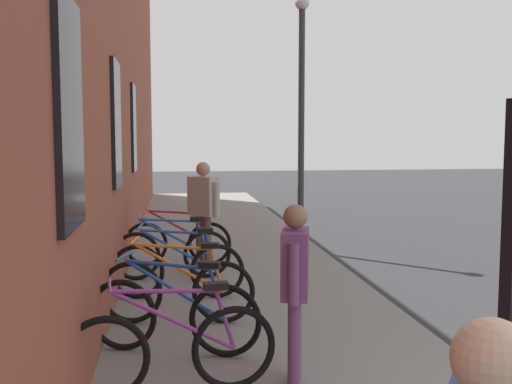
{
  "coord_description": "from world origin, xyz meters",
  "views": [
    {
      "loc": [
        -2.25,
        2.78,
        2.25
      ],
      "look_at": [
        3.79,
        1.92,
        1.67
      ],
      "focal_mm": 41.64,
      "sensor_mm": 36.0,
      "label": 1
    }
  ],
  "objects_px": {
    "bicycle_by_door": "(173,253)",
    "bicycle_beside_lamp": "(174,315)",
    "bicycle_end_of_row": "(172,350)",
    "pedestrian_by_facade": "(295,275)",
    "bicycle_nearest_sign": "(178,290)",
    "bicycle_mid_rack": "(178,269)",
    "street_lamp": "(301,98)",
    "pedestrian_crossing_street": "(203,203)",
    "bicycle_far_end": "(178,242)"
  },
  "relations": [
    {
      "from": "bicycle_end_of_row",
      "to": "pedestrian_by_facade",
      "type": "distance_m",
      "value": 1.19
    },
    {
      "from": "pedestrian_crossing_street",
      "to": "bicycle_mid_rack",
      "type": "bearing_deg",
      "value": 166.89
    },
    {
      "from": "pedestrian_crossing_street",
      "to": "street_lamp",
      "type": "relative_size",
      "value": 0.36
    },
    {
      "from": "bicycle_nearest_sign",
      "to": "bicycle_mid_rack",
      "type": "relative_size",
      "value": 1.0
    },
    {
      "from": "bicycle_by_door",
      "to": "bicycle_mid_rack",
      "type": "bearing_deg",
      "value": -176.43
    },
    {
      "from": "bicycle_far_end",
      "to": "pedestrian_crossing_street",
      "type": "relative_size",
      "value": 1.03
    },
    {
      "from": "bicycle_far_end",
      "to": "street_lamp",
      "type": "distance_m",
      "value": 3.77
    },
    {
      "from": "bicycle_end_of_row",
      "to": "bicycle_nearest_sign",
      "type": "height_order",
      "value": "same"
    },
    {
      "from": "bicycle_far_end",
      "to": "pedestrian_crossing_street",
      "type": "height_order",
      "value": "pedestrian_crossing_street"
    },
    {
      "from": "street_lamp",
      "to": "bicycle_far_end",
      "type": "bearing_deg",
      "value": 122.44
    },
    {
      "from": "pedestrian_by_facade",
      "to": "street_lamp",
      "type": "distance_m",
      "value": 6.83
    },
    {
      "from": "bicycle_by_door",
      "to": "street_lamp",
      "type": "relative_size",
      "value": 0.37
    },
    {
      "from": "bicycle_beside_lamp",
      "to": "bicycle_by_door",
      "type": "height_order",
      "value": "same"
    },
    {
      "from": "bicycle_by_door",
      "to": "bicycle_beside_lamp",
      "type": "bearing_deg",
      "value": -179.89
    },
    {
      "from": "bicycle_mid_rack",
      "to": "bicycle_end_of_row",
      "type": "bearing_deg",
      "value": 178.53
    },
    {
      "from": "bicycle_by_door",
      "to": "street_lamp",
      "type": "bearing_deg",
      "value": -45.41
    },
    {
      "from": "bicycle_end_of_row",
      "to": "bicycle_far_end",
      "type": "distance_m",
      "value": 5.0
    },
    {
      "from": "bicycle_beside_lamp",
      "to": "bicycle_by_door",
      "type": "bearing_deg",
      "value": 0.11
    },
    {
      "from": "bicycle_nearest_sign",
      "to": "bicycle_by_door",
      "type": "relative_size",
      "value": 1.0
    },
    {
      "from": "bicycle_by_door",
      "to": "bicycle_far_end",
      "type": "xyz_separation_m",
      "value": [
        0.93,
        -0.1,
        0.0
      ]
    },
    {
      "from": "bicycle_beside_lamp",
      "to": "bicycle_mid_rack",
      "type": "relative_size",
      "value": 0.96
    },
    {
      "from": "bicycle_beside_lamp",
      "to": "bicycle_mid_rack",
      "type": "xyz_separation_m",
      "value": [
        2.01,
        -0.06,
        0.0
      ]
    },
    {
      "from": "pedestrian_by_facade",
      "to": "bicycle_by_door",
      "type": "bearing_deg",
      "value": 14.74
    },
    {
      "from": "bicycle_nearest_sign",
      "to": "street_lamp",
      "type": "bearing_deg",
      "value": -27.84
    },
    {
      "from": "bicycle_far_end",
      "to": "pedestrian_crossing_street",
      "type": "xyz_separation_m",
      "value": [
        -0.13,
        -0.41,
        0.66
      ]
    },
    {
      "from": "bicycle_far_end",
      "to": "street_lamp",
      "type": "height_order",
      "value": "street_lamp"
    },
    {
      "from": "bicycle_end_of_row",
      "to": "pedestrian_by_facade",
      "type": "height_order",
      "value": "pedestrian_by_facade"
    },
    {
      "from": "bicycle_end_of_row",
      "to": "pedestrian_crossing_street",
      "type": "relative_size",
      "value": 1.03
    },
    {
      "from": "street_lamp",
      "to": "pedestrian_crossing_street",
      "type": "bearing_deg",
      "value": 129.88
    },
    {
      "from": "bicycle_nearest_sign",
      "to": "bicycle_far_end",
      "type": "relative_size",
      "value": 1.0
    },
    {
      "from": "bicycle_by_door",
      "to": "bicycle_far_end",
      "type": "height_order",
      "value": "same"
    },
    {
      "from": "bicycle_far_end",
      "to": "bicycle_nearest_sign",
      "type": "bearing_deg",
      "value": 179.34
    },
    {
      "from": "pedestrian_crossing_street",
      "to": "pedestrian_by_facade",
      "type": "height_order",
      "value": "pedestrian_crossing_street"
    },
    {
      "from": "bicycle_end_of_row",
      "to": "bicycle_mid_rack",
      "type": "bearing_deg",
      "value": -1.47
    },
    {
      "from": "bicycle_mid_rack",
      "to": "bicycle_by_door",
      "type": "bearing_deg",
      "value": 3.57
    },
    {
      "from": "bicycle_beside_lamp",
      "to": "bicycle_mid_rack",
      "type": "distance_m",
      "value": 2.01
    },
    {
      "from": "bicycle_nearest_sign",
      "to": "bicycle_by_door",
      "type": "xyz_separation_m",
      "value": [
        2.15,
        0.06,
        0.0
      ]
    },
    {
      "from": "bicycle_end_of_row",
      "to": "bicycle_mid_rack",
      "type": "xyz_separation_m",
      "value": [
        2.98,
        -0.08,
        0.0
      ]
    },
    {
      "from": "bicycle_end_of_row",
      "to": "bicycle_beside_lamp",
      "type": "relative_size",
      "value": 1.04
    },
    {
      "from": "bicycle_by_door",
      "to": "pedestrian_crossing_street",
      "type": "xyz_separation_m",
      "value": [
        0.8,
        -0.51,
        0.66
      ]
    },
    {
      "from": "bicycle_end_of_row",
      "to": "street_lamp",
      "type": "distance_m",
      "value": 7.41
    },
    {
      "from": "bicycle_beside_lamp",
      "to": "street_lamp",
      "type": "bearing_deg",
      "value": -24.1
    },
    {
      "from": "bicycle_by_door",
      "to": "pedestrian_by_facade",
      "type": "height_order",
      "value": "pedestrian_by_facade"
    },
    {
      "from": "pedestrian_crossing_street",
      "to": "pedestrian_by_facade",
      "type": "distance_m",
      "value": 4.77
    },
    {
      "from": "bicycle_far_end",
      "to": "bicycle_end_of_row",
      "type": "bearing_deg",
      "value": 178.81
    },
    {
      "from": "bicycle_end_of_row",
      "to": "bicycle_by_door",
      "type": "height_order",
      "value": "same"
    },
    {
      "from": "bicycle_nearest_sign",
      "to": "bicycle_mid_rack",
      "type": "bearing_deg",
      "value": -0.43
    },
    {
      "from": "bicycle_by_door",
      "to": "bicycle_end_of_row",
      "type": "bearing_deg",
      "value": 179.88
    },
    {
      "from": "bicycle_mid_rack",
      "to": "pedestrian_by_facade",
      "type": "height_order",
      "value": "pedestrian_by_facade"
    },
    {
      "from": "bicycle_beside_lamp",
      "to": "pedestrian_by_facade",
      "type": "bearing_deg",
      "value": -129.35
    }
  ]
}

